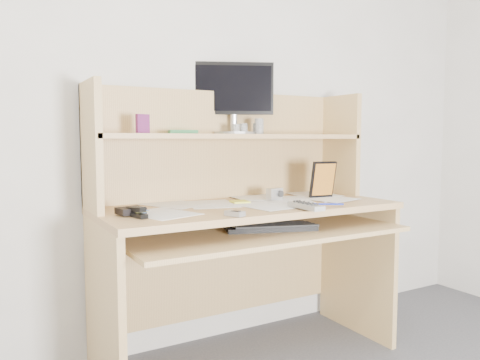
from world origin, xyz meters
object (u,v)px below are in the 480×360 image
keyboard (270,227)px  game_case (323,179)px  tv_remote (306,206)px  monitor (233,96)px  desk (241,214)px

keyboard → game_case: game_case is taller
keyboard → tv_remote: (0.10, -0.13, 0.10)m
keyboard → monitor: bearing=106.2°
tv_remote → monitor: (-0.08, 0.51, 0.51)m
game_case → tv_remote: bearing=-132.3°
keyboard → tv_remote: size_ratio=2.12×
keyboard → desk: bearing=117.7°
desk → monitor: monitor is taller
desk → tv_remote: 0.37m
tv_remote → desk: bearing=113.3°
keyboard → tv_remote: bearing=-33.3°
tv_remote → game_case: 0.41m
keyboard → tv_remote: tv_remote is taller
game_case → keyboard: bearing=-154.5°
tv_remote → game_case: (0.31, 0.26, 0.08)m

